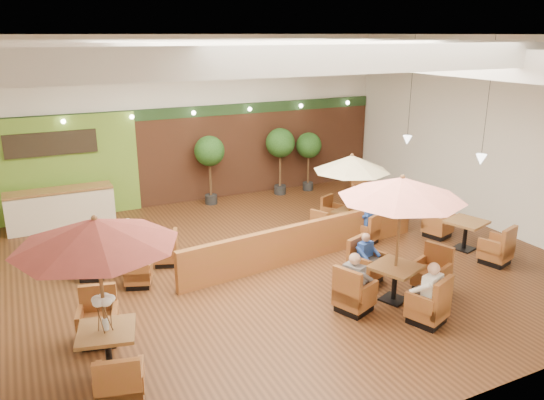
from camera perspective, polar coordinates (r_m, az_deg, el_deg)
room at (r=13.54m, az=-1.55°, el=9.43°), size 14.04×14.00×5.52m
service_counter at (r=16.84m, az=-21.76°, el=-0.86°), size 3.00×0.75×1.18m
booth_divider at (r=13.54m, az=3.81°, el=-4.36°), size 7.12×1.02×0.99m
table_0 at (r=8.90m, az=-18.19°, el=-5.79°), size 2.63×2.90×2.84m
table_1 at (r=11.24m, az=13.55°, el=-1.84°), size 2.94×2.94×2.82m
table_2 at (r=15.06m, az=8.49°, el=2.27°), size 2.45×2.45×2.35m
table_3 at (r=13.29m, az=-15.04°, el=-5.77°), size 2.50×2.50×1.48m
table_4 at (r=15.03m, az=20.05°, el=-3.61°), size 1.14×2.88×1.02m
table_5 at (r=17.72m, az=11.10°, el=0.11°), size 0.97×2.46×0.87m
topiary_0 at (r=17.65m, az=-6.74°, el=4.97°), size 1.00×1.00×2.33m
topiary_1 at (r=18.65m, az=0.89°, el=5.89°), size 1.02×1.02×2.38m
topiary_2 at (r=19.23m, az=3.97°, el=5.65°), size 0.92×0.92×2.13m
diner_0 at (r=10.95m, az=16.57°, el=-8.98°), size 0.47×0.43×0.86m
diner_1 at (r=12.41m, az=10.15°, el=-5.55°), size 0.39×0.35×0.72m
diner_2 at (r=11.07m, az=8.95°, el=-8.15°), size 0.45×0.48×0.86m
diner_3 at (r=14.65m, az=10.22°, el=-1.90°), size 0.39×0.35×0.73m
diner_4 at (r=15.79m, az=10.92°, el=-0.47°), size 0.41×0.43×0.76m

